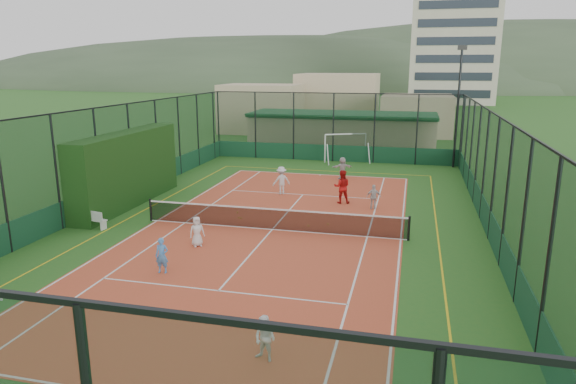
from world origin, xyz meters
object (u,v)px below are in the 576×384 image
object	(u,v)px
child_far_left	(281,180)
coach	(342,187)
futsal_goal_far	(345,148)
child_near_left	(197,231)
child_near_mid	(162,256)
child_far_back	(342,168)
child_far_right	(374,197)
apartment_tower	(455,20)
white_bench	(92,218)
clubhouse	(342,132)
child_near_right	(265,338)
floodlight_ne	(458,108)

from	to	relation	value
child_far_left	coach	bearing A→B (deg)	127.81
futsal_goal_far	child_near_left	bearing A→B (deg)	-124.06
child_near_mid	child_far_back	xyz separation A→B (m)	(3.96, 16.41, 0.08)
child_near_left	child_far_right	bearing A→B (deg)	10.95
apartment_tower	child_far_left	size ratio (longest dim) A/B	19.45
white_bench	coach	world-z (taller)	coach
futsal_goal_far	child_far_left	xyz separation A→B (m)	(-2.15, -10.57, -0.25)
child_near_left	child_near_mid	bearing A→B (deg)	-128.82
clubhouse	child_far_back	distance (m)	11.20
white_bench	child_near_right	xyz separation A→B (m)	(10.34, -8.26, 0.16)
white_bench	child_near_left	world-z (taller)	child_near_left
floodlight_ne	apartment_tower	size ratio (longest dim) A/B	0.28
apartment_tower	coach	size ratio (longest dim) A/B	17.34
floodlight_ne	futsal_goal_far	distance (m)	8.25
clubhouse	child_near_left	size ratio (longest dim) A/B	12.70
child_far_left	clubhouse	bearing A→B (deg)	-129.25
clubhouse	floodlight_ne	bearing A→B (deg)	-32.12
apartment_tower	futsal_goal_far	size ratio (longest dim) A/B	9.39
child_near_left	apartment_tower	bearing A→B (deg)	43.21
futsal_goal_far	floodlight_ne	bearing A→B (deg)	-26.30
child_near_left	child_near_mid	size ratio (longest dim) A/B	0.96
clubhouse	child_far_right	bearing A→B (deg)	-77.15
child_far_right	floodlight_ne	bearing A→B (deg)	-118.84
clubhouse	child_near_right	xyz separation A→B (m)	(2.54, -31.83, -0.98)
clubhouse	child_far_back	size ratio (longest dim) A/B	10.89
clubhouse	child_near_left	xyz separation A→B (m)	(-2.33, -24.68, -0.97)
futsal_goal_far	child_far_left	size ratio (longest dim) A/B	2.07
white_bench	child_far_back	world-z (taller)	child_far_back
white_bench	child_near_right	size ratio (longest dim) A/B	1.31
apartment_tower	white_bench	bearing A→B (deg)	-103.33
clubhouse	child_near_right	distance (m)	31.94
apartment_tower	child_near_mid	size ratio (longest dim) A/B	24.13
child_near_right	child_far_right	xyz separation A→B (m)	(1.47, 14.23, 0.04)
child_far_left	child_near_left	bearing A→B (deg)	47.83
child_near_mid	child_far_right	size ratio (longest dim) A/B	1.01
white_bench	child_far_right	xyz separation A→B (m)	(11.81, 5.97, 0.20)
clubhouse	child_far_right	xyz separation A→B (m)	(4.01, -17.60, -0.95)
child_far_right	child_far_back	distance (m)	6.99
child_far_right	coach	xyz separation A→B (m)	(-1.69, 0.77, 0.25)
floodlight_ne	futsal_goal_far	world-z (taller)	floodlight_ne
white_bench	child_near_left	bearing A→B (deg)	0.49
child_near_mid	coach	bearing A→B (deg)	57.53
futsal_goal_far	child_near_left	size ratio (longest dim) A/B	2.67
floodlight_ne	child_far_back	bearing A→B (deg)	-141.26
futsal_goal_far	child_far_back	xyz separation A→B (m)	(0.60, -5.89, -0.32)
child_near_left	child_near_mid	distance (m)	2.79
child_near_mid	child_far_right	xyz separation A→B (m)	(6.42, 9.87, -0.00)
child_near_left	coach	distance (m)	9.13
apartment_tower	child_far_back	distance (m)	73.23
child_near_mid	child_far_right	world-z (taller)	child_near_mid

